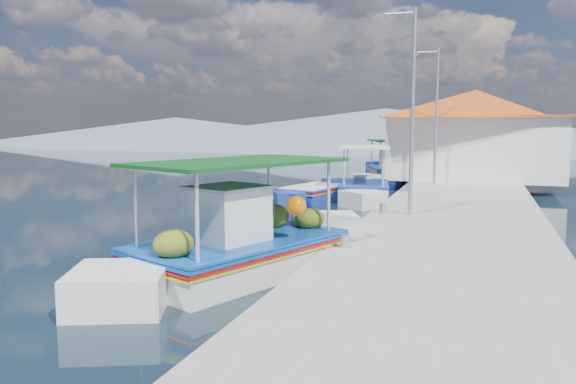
% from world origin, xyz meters
% --- Properties ---
extents(ground, '(160.00, 160.00, 0.00)m').
position_xyz_m(ground, '(0.00, 0.00, 0.00)').
color(ground, black).
rests_on(ground, ground).
extents(quay, '(5.00, 44.00, 0.50)m').
position_xyz_m(quay, '(5.90, 6.00, 0.25)').
color(quay, '#A19E97').
rests_on(quay, ground).
extents(bollards, '(0.20, 17.20, 0.30)m').
position_xyz_m(bollards, '(3.80, 5.25, 0.65)').
color(bollards, '#A5A8AD').
rests_on(bollards, quay).
extents(main_caique, '(4.34, 7.61, 2.70)m').
position_xyz_m(main_caique, '(1.74, -3.99, 0.52)').
color(main_caique, silver).
rests_on(main_caique, ground).
extents(caique_green_canopy, '(2.78, 6.61, 2.51)m').
position_xyz_m(caique_green_canopy, '(1.90, 8.69, 0.37)').
color(caique_green_canopy, silver).
rests_on(caique_green_canopy, ground).
extents(caique_blue_hull, '(2.49, 5.38, 0.99)m').
position_xyz_m(caique_blue_hull, '(0.05, 7.40, 0.27)').
color(caique_blue_hull, navy).
rests_on(caique_blue_hull, ground).
extents(caique_far, '(3.64, 6.82, 2.53)m').
position_xyz_m(caique_far, '(1.52, 18.13, 0.47)').
color(caique_far, navy).
rests_on(caique_far, ground).
extents(harbor_building, '(10.49, 10.49, 4.40)m').
position_xyz_m(harbor_building, '(6.20, 15.00, 2.78)').
color(harbor_building, white).
rests_on(harbor_building, quay).
extents(lamp_post_near, '(1.21, 0.14, 6.00)m').
position_xyz_m(lamp_post_near, '(4.51, 2.00, 3.85)').
color(lamp_post_near, '#A5A8AD').
rests_on(lamp_post_near, quay).
extents(lamp_post_far, '(1.21, 0.14, 6.00)m').
position_xyz_m(lamp_post_far, '(4.51, 11.00, 3.85)').
color(lamp_post_far, '#A5A8AD').
rests_on(lamp_post_far, quay).
extents(mountain_ridge, '(171.40, 96.00, 5.50)m').
position_xyz_m(mountain_ridge, '(6.54, 56.00, 2.04)').
color(mountain_ridge, slate).
rests_on(mountain_ridge, ground).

